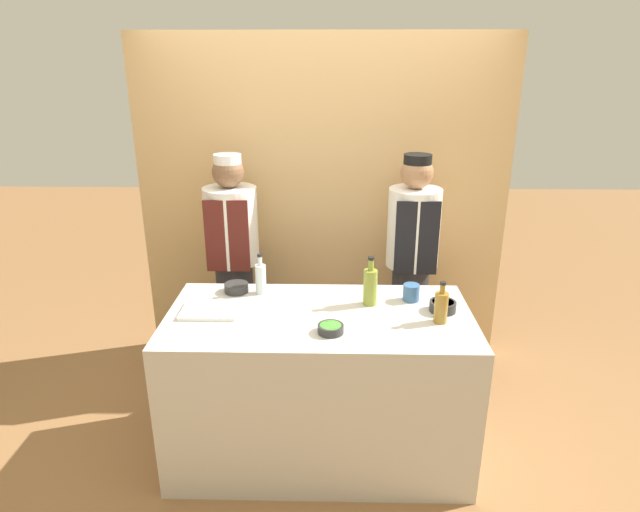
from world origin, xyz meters
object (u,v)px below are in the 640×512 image
bottle_oil (370,286)px  chef_left (234,263)px  sauce_bowl_yellow (443,306)px  bottle_vinegar (441,307)px  sauce_bowl_green (331,328)px  bottle_clear (261,278)px  sauce_bowl_brown (236,287)px  chef_right (411,264)px  cutting_board (210,311)px  cup_blue (411,293)px

bottle_oil → chef_left: size_ratio=0.18×
sauce_bowl_yellow → bottle_vinegar: 0.15m
sauce_bowl_green → bottle_vinegar: (0.58, 0.13, 0.07)m
sauce_bowl_yellow → bottle_clear: bearing=168.0°
sauce_bowl_brown → chef_right: chef_right is taller
bottle_clear → chef_left: size_ratio=0.15×
cutting_board → chef_right: size_ratio=0.19×
sauce_bowl_yellow → chef_left: chef_left is taller
sauce_bowl_green → chef_right: 1.16m
sauce_bowl_yellow → cup_blue: (-0.16, 0.14, 0.02)m
bottle_vinegar → chef_right: size_ratio=0.14×
bottle_clear → chef_right: size_ratio=0.15×
sauce_bowl_brown → bottle_vinegar: (1.15, -0.37, 0.06)m
bottle_vinegar → chef_right: chef_right is taller
sauce_bowl_yellow → bottle_clear: size_ratio=0.59×
cutting_board → chef_left: 0.80m
sauce_bowl_brown → chef_right: 1.23m
sauce_bowl_green → cutting_board: size_ratio=0.43×
chef_left → chef_right: bearing=-0.0°
sauce_bowl_green → cup_blue: size_ratio=1.37×
bottle_oil → sauce_bowl_green: bearing=-122.7°
chef_left → sauce_bowl_yellow: bearing=-30.1°
cutting_board → sauce_bowl_green: bearing=-17.9°
sauce_bowl_green → sauce_bowl_yellow: (0.62, 0.26, 0.01)m
bottle_oil → chef_right: 0.76m
bottle_vinegar → chef_left: chef_left is taller
sauce_bowl_green → bottle_vinegar: bottle_vinegar is taller
bottle_clear → bottle_oil: bearing=-12.3°
sauce_bowl_yellow → cutting_board: 1.29m
sauce_bowl_green → cup_blue: 0.61m
chef_right → sauce_bowl_green: bearing=-118.5°
bottle_clear → cup_blue: 0.89m
bottle_vinegar → chef_left: bearing=144.9°
sauce_bowl_yellow → chef_right: chef_right is taller
cup_blue → bottle_clear: bearing=174.7°
sauce_bowl_yellow → sauce_bowl_green: bearing=-156.9°
bottle_oil → bottle_clear: (-0.64, 0.14, -0.02)m
sauce_bowl_green → cutting_board: (-0.67, 0.22, -0.01)m
sauce_bowl_green → bottle_oil: (0.22, 0.35, 0.09)m
sauce_bowl_green → sauce_bowl_yellow: 0.67m
sauce_bowl_yellow → cutting_board: size_ratio=0.47×
cup_blue → sauce_bowl_yellow: bearing=-41.5°
sauce_bowl_yellow → cup_blue: size_ratio=1.50×
sauce_bowl_yellow → bottle_clear: bottle_clear is taller
cup_blue → chef_right: size_ratio=0.06×
sauce_bowl_green → chef_left: size_ratio=0.08×
cutting_board → chef_right: bearing=33.2°
sauce_bowl_green → bottle_clear: (-0.42, 0.48, 0.07)m
bottle_oil → sauce_bowl_brown: bearing=168.9°
sauce_bowl_brown → chef_left: bearing=102.0°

